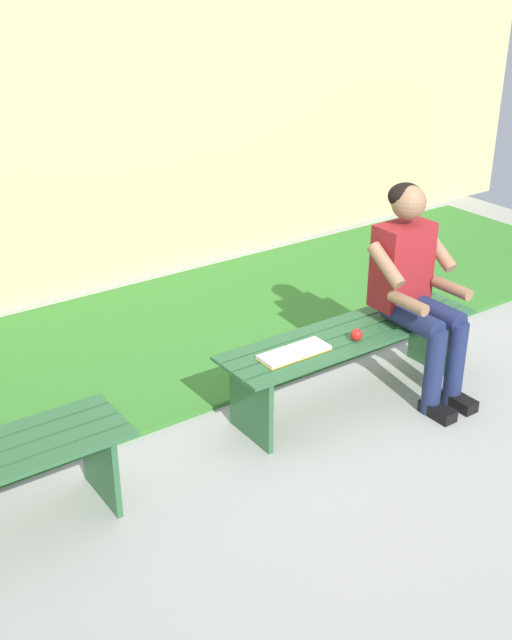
{
  "coord_description": "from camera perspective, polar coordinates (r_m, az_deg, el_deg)",
  "views": [
    {
      "loc": [
        2.76,
        2.96,
        2.45
      ],
      "look_at": [
        0.78,
        0.15,
        0.8
      ],
      "focal_mm": 43.72,
      "sensor_mm": 36.0,
      "label": 1
    }
  ],
  "objects": [
    {
      "name": "book_open",
      "position": [
        4.23,
        2.81,
        -2.42
      ],
      "size": [
        0.41,
        0.16,
        0.02
      ],
      "rotation": [
        0.0,
        0.0,
        -0.01
      ],
      "color": "white",
      "rests_on": "bench_near"
    },
    {
      "name": "bench_near",
      "position": [
        4.56,
        6.91,
        -2.11
      ],
      "size": [
        1.65,
        0.44,
        0.45
      ],
      "rotation": [
        0.0,
        0.0,
        -0.01
      ],
      "color": "#2D6038",
      "rests_on": "ground"
    },
    {
      "name": "grass_strip",
      "position": [
        5.19,
        -12.48,
        -3.04
      ],
      "size": [
        9.0,
        1.91,
        0.03
      ],
      "primitive_type": "cube",
      "color": "#387A2D",
      "rests_on": "ground"
    },
    {
      "name": "person_seated",
      "position": [
        4.6,
        11.61,
        2.6
      ],
      "size": [
        0.5,
        0.69,
        1.26
      ],
      "color": "maroon",
      "rests_on": "ground"
    },
    {
      "name": "ground_plane",
      "position": [
        3.55,
        3.72,
        -18.44
      ],
      "size": [
        10.0,
        7.0,
        0.04
      ],
      "primitive_type": "cube",
      "color": "#9E9E99"
    },
    {
      "name": "brick_wall",
      "position": [
        6.12,
        -12.98,
        12.31
      ],
      "size": [
        9.5,
        0.24,
        2.22
      ],
      "primitive_type": "cube",
      "color": "#D1C684",
      "rests_on": "ground"
    },
    {
      "name": "apple",
      "position": [
        4.4,
        7.36,
        -1.09
      ],
      "size": [
        0.07,
        0.07,
        0.07
      ],
      "primitive_type": "sphere",
      "color": "red",
      "rests_on": "bench_near"
    }
  ]
}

